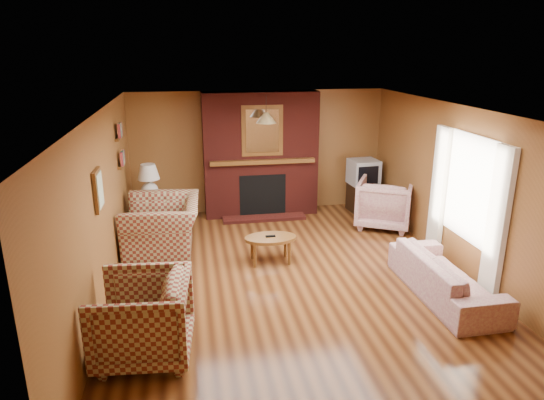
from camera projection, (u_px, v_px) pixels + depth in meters
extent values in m
plane|color=#3F1F0D|center=(293.00, 279.00, 6.95)|extent=(6.50, 6.50, 0.00)
plane|color=white|center=(295.00, 111.00, 6.23)|extent=(6.50, 6.50, 0.00)
plane|color=#915B2C|center=(259.00, 152.00, 9.64)|extent=(6.50, 0.00, 6.50)
plane|color=#915B2C|center=(389.00, 331.00, 3.54)|extent=(6.50, 0.00, 6.50)
plane|color=#915B2C|center=(102.00, 210.00, 6.18)|extent=(0.00, 6.50, 6.50)
plane|color=#915B2C|center=(462.00, 191.00, 7.00)|extent=(0.00, 6.50, 6.50)
cube|color=#4B1510|center=(260.00, 154.00, 9.41)|extent=(2.20, 0.50, 2.40)
cube|color=black|center=(263.00, 195.00, 9.42)|extent=(0.90, 0.06, 0.80)
cube|color=#4B1510|center=(264.00, 218.00, 9.38)|extent=(1.60, 0.35, 0.06)
cube|color=brown|center=(263.00, 161.00, 9.18)|extent=(2.00, 0.18, 0.08)
cube|color=brown|center=(262.00, 131.00, 9.03)|extent=(0.78, 0.05, 0.95)
cube|color=white|center=(262.00, 131.00, 9.00)|extent=(0.62, 0.02, 0.80)
cube|color=beige|center=(497.00, 223.00, 6.15)|extent=(0.08, 0.35, 2.00)
cube|color=beige|center=(439.00, 190.00, 7.55)|extent=(0.08, 0.35, 2.00)
cube|color=white|center=(470.00, 188.00, 6.78)|extent=(0.03, 1.10, 1.50)
cube|color=brown|center=(121.00, 165.00, 7.92)|extent=(0.06, 0.55, 0.04)
cube|color=brown|center=(119.00, 137.00, 7.79)|extent=(0.06, 0.55, 0.04)
cube|color=brown|center=(98.00, 190.00, 5.79)|extent=(0.04, 0.40, 0.50)
cube|color=white|center=(100.00, 190.00, 5.80)|extent=(0.01, 0.32, 0.42)
cylinder|color=black|center=(266.00, 105.00, 8.45)|extent=(0.01, 0.01, 0.35)
cone|color=tan|center=(266.00, 118.00, 8.51)|extent=(0.36, 0.36, 0.18)
imported|color=maroon|center=(163.00, 226.00, 7.78)|extent=(1.23, 1.39, 0.87)
imported|color=maroon|center=(142.00, 318.00, 5.10)|extent=(1.08, 1.05, 0.91)
imported|color=beige|center=(446.00, 276.00, 6.42)|extent=(0.78, 1.96, 0.57)
imported|color=beige|center=(385.00, 203.00, 8.91)|extent=(1.30, 1.31, 0.89)
ellipsoid|color=brown|center=(271.00, 238.00, 7.42)|extent=(0.80, 0.49, 0.05)
cube|color=black|center=(271.00, 236.00, 7.41)|extent=(0.15, 0.05, 0.02)
cylinder|color=brown|center=(285.00, 246.00, 7.68)|extent=(0.05, 0.05, 0.37)
cylinder|color=brown|center=(252.00, 248.00, 7.59)|extent=(0.05, 0.05, 0.37)
cylinder|color=brown|center=(290.00, 254.00, 7.38)|extent=(0.05, 0.05, 0.37)
cylinder|color=brown|center=(255.00, 256.00, 7.29)|extent=(0.05, 0.05, 0.37)
cube|color=brown|center=(152.00, 214.00, 8.82)|extent=(0.45, 0.45, 0.57)
sphere|color=silver|center=(150.00, 191.00, 8.69)|extent=(0.31, 0.31, 0.31)
cylinder|color=black|center=(149.00, 181.00, 8.63)|extent=(0.03, 0.03, 0.10)
cone|color=silver|center=(148.00, 172.00, 8.58)|extent=(0.39, 0.39, 0.27)
cube|color=black|center=(362.00, 197.00, 9.84)|extent=(0.55, 0.51, 0.56)
cube|color=#AAACB1|center=(363.00, 172.00, 9.68)|extent=(0.58, 0.56, 0.50)
cube|color=black|center=(368.00, 175.00, 9.42)|extent=(0.42, 0.05, 0.35)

